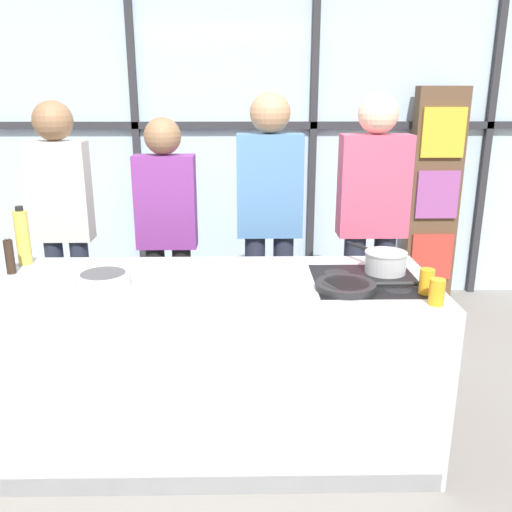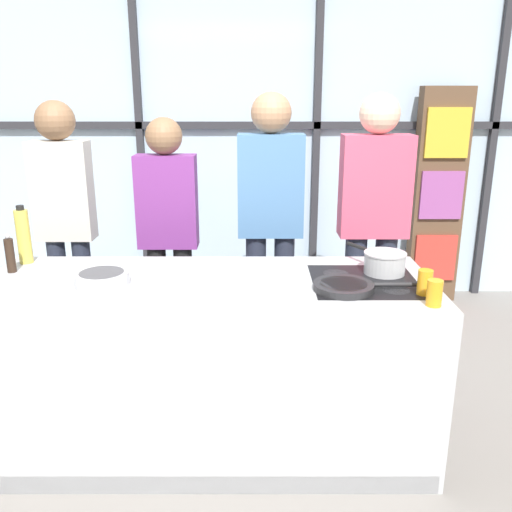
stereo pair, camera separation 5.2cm
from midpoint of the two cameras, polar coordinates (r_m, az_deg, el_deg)
name	(u,v)px [view 2 (the right image)]	position (r m, az deg, el deg)	size (l,w,h in m)	color
ground_plane	(213,439)	(3.12, -4.04, -18.69)	(18.00, 18.00, 0.00)	gray
back_window_wall	(230,141)	(4.87, -2.43, 12.03)	(6.40, 0.10, 2.80)	silver
bookshelf	(440,198)	(5.01, 19.04, 5.84)	(0.43, 0.19, 1.86)	brown
demo_island	(211,364)	(2.88, -4.20, -11.29)	(2.24, 0.84, 0.91)	#B7BABF
spectator_far_left	(66,214)	(3.75, -18.95, 4.18)	(0.37, 0.25, 1.77)	#232838
spectator_center_left	(170,226)	(3.60, -8.66, 3.10)	(0.39, 0.23, 1.67)	black
spectator_center_right	(272,213)	(3.54, 2.12, 4.52)	(0.42, 0.25, 1.82)	#232838
spectator_far_right	(375,215)	(3.63, 12.81, 4.19)	(0.44, 0.25, 1.81)	#232838
frying_pan	(347,286)	(2.60, 10.10, -3.16)	(0.52, 0.29, 0.04)	#232326
saucepan	(386,262)	(2.87, 14.02, -0.62)	(0.27, 0.36, 0.11)	silver
white_plate	(97,300)	(2.52, -15.79, -4.45)	(0.27, 0.27, 0.01)	white
mixing_bowl	(104,278)	(2.72, -15.23, -2.24)	(0.26, 0.26, 0.06)	silver
oil_bottle	(25,236)	(3.18, -22.69, 1.98)	(0.07, 0.07, 0.32)	#E0CC4C
pepper_grinder	(12,254)	(3.06, -23.87, 0.15)	(0.05, 0.05, 0.21)	#332319
juice_glass_near	(436,293)	(2.50, 19.00, -3.72)	(0.07, 0.07, 0.12)	orange
juice_glass_far	(426,282)	(2.62, 18.05, -2.66)	(0.07, 0.07, 0.12)	orange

